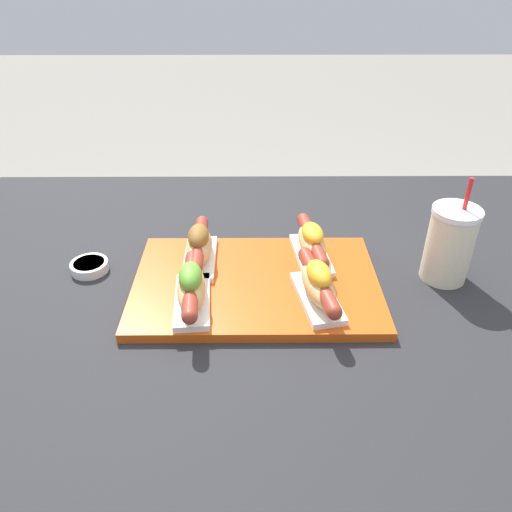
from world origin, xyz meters
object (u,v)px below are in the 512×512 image
(hot_dog_0, at_px, (191,288))
(drink_cup, at_px, (450,244))
(hot_dog_1, at_px, (318,285))
(serving_tray, at_px, (256,284))
(hot_dog_2, at_px, (199,246))
(sauce_bowl, at_px, (89,266))
(hot_dog_3, at_px, (312,243))

(hot_dog_0, xyz_separation_m, drink_cup, (0.47, 0.10, 0.02))
(hot_dog_1, bearing_deg, hot_dog_0, -177.92)
(serving_tray, bearing_deg, hot_dog_1, -30.49)
(hot_dog_2, height_order, drink_cup, drink_cup)
(sauce_bowl, xyz_separation_m, drink_cup, (0.69, -0.03, 0.06))
(hot_dog_0, xyz_separation_m, hot_dog_2, (0.00, 0.13, -0.00))
(sauce_bowl, bearing_deg, hot_dog_2, 1.36)
(hot_dog_0, relative_size, sauce_bowl, 2.66)
(serving_tray, distance_m, hot_dog_1, 0.13)
(serving_tray, bearing_deg, hot_dog_3, 34.30)
(hot_dog_1, xyz_separation_m, hot_dog_2, (-0.22, 0.13, 0.00))
(hot_dog_0, relative_size, hot_dog_3, 1.00)
(serving_tray, relative_size, sauce_bowl, 6.25)
(hot_dog_1, distance_m, hot_dog_2, 0.25)
(hot_dog_2, relative_size, drink_cup, 0.94)
(hot_dog_1, height_order, sauce_bowl, hot_dog_1)
(serving_tray, xyz_separation_m, hot_dog_0, (-0.11, -0.07, 0.04))
(hot_dog_1, bearing_deg, drink_cup, 20.59)
(hot_dog_3, xyz_separation_m, drink_cup, (0.25, -0.04, 0.02))
(serving_tray, height_order, drink_cup, drink_cup)
(serving_tray, xyz_separation_m, drink_cup, (0.36, 0.03, 0.07))
(hot_dog_0, height_order, sauce_bowl, hot_dog_0)
(hot_dog_2, bearing_deg, sauce_bowl, -178.64)
(hot_dog_0, xyz_separation_m, sauce_bowl, (-0.22, 0.13, -0.04))
(hot_dog_1, xyz_separation_m, sauce_bowl, (-0.44, 0.12, -0.04))
(hot_dog_1, bearing_deg, hot_dog_2, 149.66)
(serving_tray, height_order, sauce_bowl, sauce_bowl)
(hot_dog_1, bearing_deg, serving_tray, 149.51)
(serving_tray, height_order, hot_dog_1, hot_dog_1)
(hot_dog_1, xyz_separation_m, hot_dog_3, (0.00, 0.14, -0.00))
(serving_tray, distance_m, hot_dog_3, 0.14)
(hot_dog_0, xyz_separation_m, hot_dog_3, (0.22, 0.15, -0.00))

